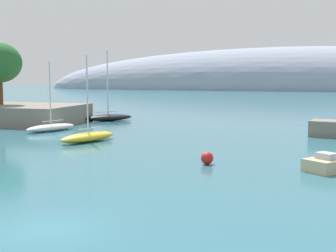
{
  "coord_description": "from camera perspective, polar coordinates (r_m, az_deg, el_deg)",
  "views": [
    {
      "loc": [
        9.49,
        -15.75,
        6.14
      ],
      "look_at": [
        -1.5,
        23.46,
        1.66
      ],
      "focal_mm": 48.54,
      "sensor_mm": 36.0,
      "label": 1
    }
  ],
  "objects": [
    {
      "name": "sailboat_black_near_shore",
      "position": [
        63.2,
        -7.54,
        1.15
      ],
      "size": [
        6.61,
        6.51,
        9.61
      ],
      "rotation": [
        0.0,
        0.0,
        0.77
      ],
      "color": "black",
      "rests_on": "water"
    },
    {
      "name": "shore_outcrop",
      "position": [
        63.9,
        -19.78,
        1.48
      ],
      "size": [
        19.95,
        11.61,
        2.41
      ],
      "primitive_type": "cube",
      "color": "gray",
      "rests_on": "ground"
    },
    {
      "name": "water",
      "position": [
        19.39,
        -14.96,
        -12.41
      ],
      "size": [
        600.0,
        600.0,
        0.0
      ],
      "primitive_type": "plane",
      "color": "#2D6675",
      "rests_on": "ground"
    },
    {
      "name": "mooring_buoy_red",
      "position": [
        31.93,
        4.93,
        -4.03
      ],
      "size": [
        0.88,
        0.88,
        0.88
      ],
      "primitive_type": "sphere",
      "color": "red",
      "rests_on": "water"
    },
    {
      "name": "motorboat_sand_alongside_breakwater",
      "position": [
        31.62,
        19.87,
        -4.46
      ],
      "size": [
        3.93,
        4.12,
        1.23
      ],
      "rotation": [
        0.0,
        0.0,
        4.0
      ],
      "color": "#C6B284",
      "rests_on": "water"
    },
    {
      "name": "sailboat_yellow_end_of_line",
      "position": [
        43.35,
        -10.01,
        -1.29
      ],
      "size": [
        4.12,
        6.67,
        8.07
      ],
      "rotation": [
        0.0,
        0.0,
        4.33
      ],
      "color": "yellow",
      "rests_on": "water"
    },
    {
      "name": "sailboat_white_mid_mooring",
      "position": [
        52.59,
        -14.48,
        -0.13
      ],
      "size": [
        4.03,
        6.53,
        7.8
      ],
      "rotation": [
        0.0,
        0.0,
        4.31
      ],
      "color": "white",
      "rests_on": "water"
    },
    {
      "name": "distant_ridge",
      "position": [
        214.63,
        17.2,
        4.36
      ],
      "size": [
        255.37,
        51.8,
        38.82
      ],
      "primitive_type": "ellipsoid",
      "color": "#8E99AD",
      "rests_on": "ground"
    }
  ]
}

